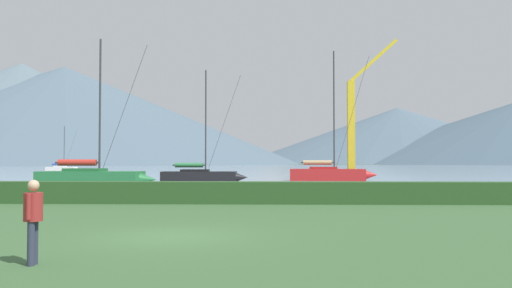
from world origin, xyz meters
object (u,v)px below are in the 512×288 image
sailboat_slip_2 (329,173)px  dock_crane (353,135)px  sailboat_slip_3 (200,176)px  sailboat_slip_0 (62,169)px  sailboat_slip_1 (92,177)px  person_standing_walker (33,215)px

sailboat_slip_2 → dock_crane: 7.66m
sailboat_slip_3 → dock_crane: 20.33m
sailboat_slip_3 → dock_crane: (15.72, 12.16, 4.28)m
sailboat_slip_2 → sailboat_slip_3: 14.08m
sailboat_slip_3 → sailboat_slip_0: bearing=123.2°
sailboat_slip_1 → sailboat_slip_3: bearing=49.6°
sailboat_slip_3 → dock_crane: bearing=37.9°
sailboat_slip_0 → sailboat_slip_2: 64.92m
sailboat_slip_3 → dock_crane: size_ratio=0.65×
sailboat_slip_1 → person_standing_walker: bearing=-70.3°
sailboat_slip_2 → dock_crane: dock_crane is taller
person_standing_walker → sailboat_slip_2: bearing=72.1°
sailboat_slip_0 → sailboat_slip_1: bearing=-60.6°
dock_crane → sailboat_slip_0: bearing=141.1°
sailboat_slip_1 → person_standing_walker: (9.17, -29.92, 0.22)m
sailboat_slip_1 → sailboat_slip_2: sailboat_slip_2 is taller
sailboat_slip_1 → dock_crane: (22.98, 19.96, 4.18)m
sailboat_slip_0 → sailboat_slip_1: (26.62, -59.97, 0.20)m
sailboat_slip_0 → sailboat_slip_2: sailboat_slip_2 is taller
sailboat_slip_0 → person_standing_walker: 96.76m
sailboat_slip_3 → sailboat_slip_1: bearing=-132.8°
sailboat_slip_3 → dock_crane: dock_crane is taller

